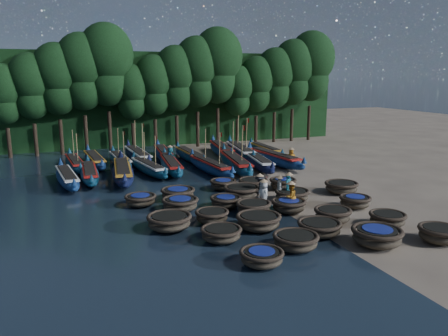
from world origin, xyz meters
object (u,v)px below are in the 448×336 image
object	(u,v)px
long_boat_11	(120,160)
fisherman_6	(291,158)
coracle_3	(377,236)
coracle_23	(253,184)
long_boat_5	(210,166)
long_boat_16	(240,151)
coracle_7	(319,228)
coracle_24	(283,183)
long_boat_8	(274,158)
long_boat_0	(67,178)
fisherman_3	(260,187)
long_boat_4	(171,165)
coracle_2	(296,241)
long_boat_10	(95,160)
long_boat_6	(235,163)
long_boat_17	(266,150)
coracle_15	(180,204)
coracle_6	(259,221)
coracle_12	(254,207)
coracle_22	(223,184)
long_boat_9	(75,163)
coracle_18	(292,195)
coracle_20	(140,200)
coracle_14	(355,201)
long_boat_3	(149,168)
long_boat_7	(258,162)
long_boat_15	(221,150)
long_boat_2	(123,172)
fisherman_2	(291,196)
coracle_17	(242,191)
coracle_9	(388,219)
coracle_21	(178,193)
fisherman_5	(170,156)
coracle_16	(226,201)
coracle_8	(333,215)
fisherman_1	(289,186)
coracle_10	(169,221)
long_boat_1	(90,173)
fisherman_4	(280,187)
coracle_4	(439,234)
long_boat_13	(163,153)
fisherman_0	(264,194)

from	to	relation	value
long_boat_11	fisherman_6	size ratio (longest dim) A/B	3.95
coracle_3	coracle_23	xyz separation A→B (m)	(-1.14, 10.92, -0.03)
long_boat_5	long_boat_16	distance (m)	7.07
coracle_7	coracle_24	xyz separation A→B (m)	(2.55, 8.37, 0.02)
coracle_7	long_boat_8	distance (m)	16.88
long_boat_0	fisherman_3	xyz separation A→B (m)	(10.98, -8.56, 0.36)
long_boat_0	long_boat_4	world-z (taller)	long_boat_4
coracle_2	long_boat_10	bearing A→B (deg)	107.18
long_boat_6	coracle_2	bearing A→B (deg)	-94.73
long_boat_17	coracle_15	bearing A→B (deg)	-130.38
coracle_6	coracle_12	world-z (taller)	coracle_6
coracle_22	long_boat_9	world-z (taller)	long_boat_9
coracle_18	coracle_20	bearing A→B (deg)	164.82
coracle_14	coracle_7	bearing A→B (deg)	-145.19
long_boat_3	long_boat_16	xyz separation A→B (m)	(9.41, 3.73, 0.11)
long_boat_4	long_boat_7	size ratio (longest dim) A/B	0.97
coracle_12	coracle_20	world-z (taller)	coracle_12
coracle_18	long_boat_15	size ratio (longest dim) A/B	0.28
coracle_22	long_boat_2	xyz separation A→B (m)	(-5.90, 5.43, 0.19)
long_boat_0	fisherman_6	distance (m)	17.61
long_boat_6	coracle_22	bearing A→B (deg)	-111.69
coracle_18	long_boat_16	bearing A→B (deg)	79.40
long_boat_7	fisherman_2	xyz separation A→B (m)	(-3.20, -11.17, 0.33)
coracle_20	coracle_24	world-z (taller)	coracle_24
coracle_7	coracle_17	xyz separation A→B (m)	(-0.99, 7.22, 0.07)
coracle_9	long_boat_6	distance (m)	15.36
coracle_24	coracle_21	bearing A→B (deg)	-179.81
long_boat_8	long_boat_11	distance (m)	13.19
fisherman_5	long_boat_7	bearing A→B (deg)	-118.49
coracle_7	long_boat_2	xyz separation A→B (m)	(-7.21, 15.10, 0.18)
long_boat_4	long_boat_16	xyz separation A→B (m)	(7.58, 3.64, 0.08)
long_boat_16	coracle_21	bearing A→B (deg)	-119.98
coracle_22	long_boat_9	size ratio (longest dim) A/B	0.29
coracle_16	long_boat_0	bearing A→B (deg)	132.70
coracle_8	fisherman_1	bearing A→B (deg)	92.21
coracle_7	coracle_23	world-z (taller)	coracle_23
coracle_10	long_boat_16	xyz separation A→B (m)	(10.96, 16.68, 0.16)
coracle_6	long_boat_1	world-z (taller)	long_boat_1
long_boat_16	fisherman_4	bearing A→B (deg)	-95.20
coracle_4	coracle_2	bearing A→B (deg)	165.63
fisherman_2	coracle_4	bearing A→B (deg)	99.07
coracle_21	long_boat_13	bearing A→B (deg)	80.57
coracle_24	long_boat_3	size ratio (longest dim) A/B	0.28
coracle_8	fisherman_0	world-z (taller)	fisherman_0
coracle_15	fisherman_3	size ratio (longest dim) A/B	1.14
long_boat_4	long_boat_5	xyz separation A→B (m)	(2.80, -1.57, 0.01)
long_boat_13	long_boat_16	size ratio (longest dim) A/B	0.85
long_boat_1	long_boat_7	size ratio (longest dim) A/B	0.93
coracle_7	long_boat_4	xyz separation A→B (m)	(-3.21, 16.41, 0.12)
coracle_6	long_boat_16	distance (m)	19.45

